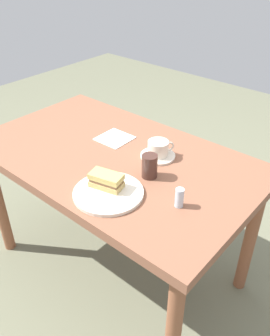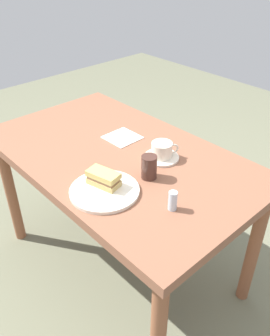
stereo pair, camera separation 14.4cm
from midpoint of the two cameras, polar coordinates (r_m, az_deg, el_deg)
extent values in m
plane|color=#6A6C54|center=(2.07, -4.79, -15.24)|extent=(6.00, 6.00, 0.00)
cube|color=brown|center=(1.61, -5.94, 1.48)|extent=(1.30, 0.77, 0.04)
cylinder|color=brown|center=(1.79, 15.82, -10.84)|extent=(0.06, 0.06, 0.68)
cylinder|color=brown|center=(2.35, -9.84, 1.94)|extent=(0.06, 0.06, 0.68)
cylinder|color=brown|center=(1.42, 3.02, -24.96)|extent=(0.06, 0.06, 0.68)
cylinder|color=silver|center=(1.36, -7.36, -4.09)|extent=(0.27, 0.27, 0.01)
cube|color=tan|center=(1.37, -7.62, -2.69)|extent=(0.14, 0.10, 0.02)
cube|color=brown|center=(1.36, -7.68, -2.09)|extent=(0.13, 0.09, 0.01)
cube|color=tan|center=(1.35, -7.73, -1.48)|extent=(0.14, 0.10, 0.02)
cylinder|color=silver|center=(1.57, 1.06, 1.89)|extent=(0.15, 0.15, 0.01)
cylinder|color=silver|center=(1.55, 1.08, 3.11)|extent=(0.09, 0.09, 0.07)
cylinder|color=#9F6D4F|center=(1.54, 1.09, 4.06)|extent=(0.08, 0.08, 0.01)
torus|color=silver|center=(1.57, 2.91, 3.39)|extent=(0.03, 0.04, 0.05)
cube|color=silver|center=(1.66, 1.90, 4.01)|extent=(0.04, 0.07, 0.00)
ellipsoid|color=silver|center=(1.62, 1.55, 3.25)|extent=(0.03, 0.03, 0.01)
cube|color=white|center=(1.72, -5.70, 4.70)|extent=(0.15, 0.15, 0.00)
cylinder|color=silver|center=(1.28, 3.94, -4.90)|extent=(0.03, 0.03, 0.08)
cylinder|color=#442A22|center=(1.42, -0.55, 0.22)|extent=(0.06, 0.06, 0.10)
camera|label=1|loc=(0.07, -92.86, -1.89)|focal=37.94mm
camera|label=2|loc=(0.07, 87.14, 1.89)|focal=37.94mm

